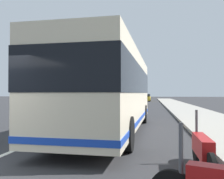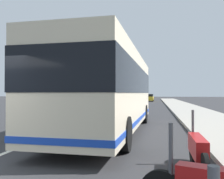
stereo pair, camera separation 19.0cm
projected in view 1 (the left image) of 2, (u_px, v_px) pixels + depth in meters
name	position (u px, v px, depth m)	size (l,w,h in m)	color
sidewalk_curb	(213.00, 122.00, 13.29)	(110.00, 3.60, 0.14)	#9E998E
lane_divider_line	(86.00, 120.00, 14.47)	(110.00, 0.16, 0.01)	silver
coach_bus	(111.00, 89.00, 10.28)	(10.53, 2.95, 3.26)	beige
motorcycle_angled	(202.00, 150.00, 4.97)	(2.25, 0.26, 1.26)	black
car_ahead_same_lane	(115.00, 98.00, 40.87)	(4.39, 2.11, 1.56)	navy
car_oncoming	(146.00, 98.00, 48.87)	(4.63, 1.96, 1.46)	gold
car_far_distant	(117.00, 98.00, 47.21)	(4.29, 2.06, 1.48)	#2D7238
car_side_street	(127.00, 97.00, 56.56)	(4.55, 2.02, 1.48)	navy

